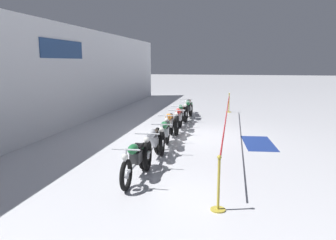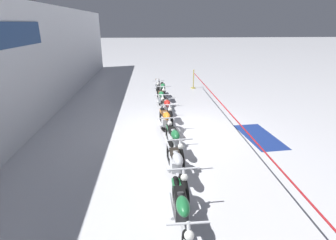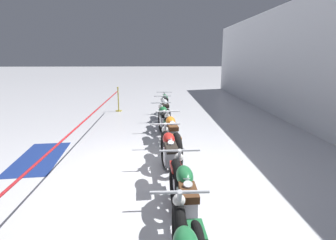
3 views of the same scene
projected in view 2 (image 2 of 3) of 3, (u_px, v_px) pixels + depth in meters
name	position (u px, v px, depth m)	size (l,w,h in m)	color
ground_plane	(182.00, 130.00, 9.16)	(120.00, 120.00, 0.00)	silver
back_wall	(19.00, 71.00, 8.09)	(28.00, 0.29, 4.20)	white
motorcycle_green_0	(181.00, 214.00, 4.44)	(2.14, 0.62, 0.92)	black
motorcycle_silver_1	(176.00, 168.00, 5.80)	(2.39, 0.62, 0.96)	black
motorcycle_green_2	(174.00, 143.00, 7.01)	(2.30, 0.62, 0.95)	black
motorcycle_orange_3	(166.00, 124.00, 8.31)	(2.27, 0.62, 0.98)	black
motorcycle_red_4	(166.00, 111.00, 9.59)	(2.42, 0.62, 0.98)	black
motorcycle_green_5	(161.00, 100.00, 10.93)	(2.30, 0.62, 0.93)	black
motorcycle_green_6	(163.00, 92.00, 12.20)	(2.45, 0.62, 0.96)	black
motorcycle_silver_7	(158.00, 87.00, 13.36)	(2.12, 0.62, 0.93)	black
stanchion_far_left	(236.00, 124.00, 7.60)	(12.13, 0.28, 1.05)	gold
stanchion_mid_left	(193.00, 82.00, 14.84)	(0.28, 0.28, 1.05)	gold
floor_banner	(259.00, 136.00, 8.61)	(2.13, 0.96, 0.01)	navy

